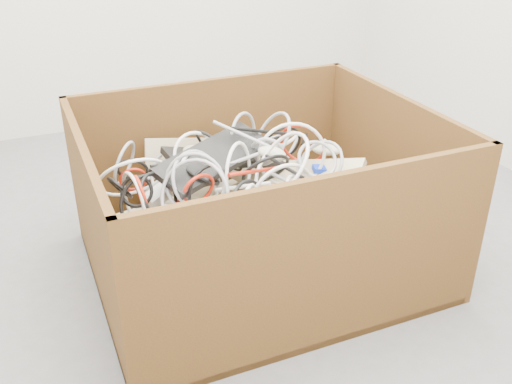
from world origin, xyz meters
name	(u,v)px	position (x,y,z in m)	size (l,w,h in m)	color
ground	(239,243)	(0.00, 0.00, 0.00)	(3.00, 3.00, 0.00)	#59595B
cardboard_box	(254,232)	(-0.01, -0.17, 0.15)	(1.15, 0.96, 0.59)	#3F260F
keyboard_pile	(254,196)	(0.01, -0.14, 0.28)	(0.95, 0.87, 0.37)	#C5AC8B
mice_scatter	(260,183)	(0.01, -0.19, 0.36)	(0.72, 0.67, 0.22)	#B9B495
power_strip_left	(179,179)	(-0.25, -0.08, 0.37)	(0.29, 0.05, 0.04)	silver
power_strip_right	(206,227)	(-0.24, -0.35, 0.32)	(0.31, 0.06, 0.04)	silver
vga_plug	(319,169)	(0.25, -0.17, 0.35)	(0.04, 0.04, 0.02)	#0D2CCB
cable_tangle	(217,183)	(-0.15, -0.20, 0.39)	(1.01, 0.81, 0.41)	silver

